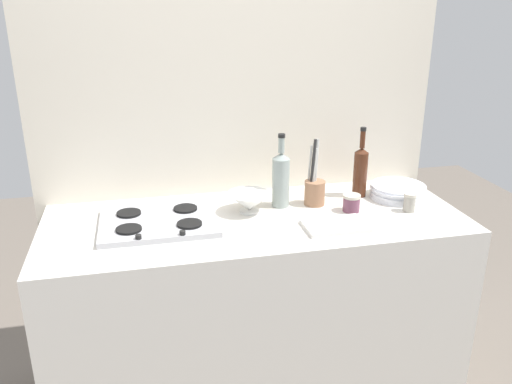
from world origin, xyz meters
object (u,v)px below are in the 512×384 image
at_px(utensil_crock, 314,190).
at_px(cutting_board, 335,226).
at_px(wine_bottle_leftmost, 281,178).
at_px(mixing_bowl, 249,202).
at_px(condiment_jar_front, 410,202).
at_px(condiment_jar_rear, 351,203).
at_px(stovetop_hob, 159,222).
at_px(wine_bottle_mid_left, 360,170).
at_px(plate_stack, 398,191).

height_order(utensil_crock, cutting_board, utensil_crock).
bearing_deg(wine_bottle_leftmost, utensil_crock, -5.92).
relative_size(wine_bottle_leftmost, mixing_bowl, 1.75).
bearing_deg(wine_bottle_leftmost, condiment_jar_front, -19.32).
bearing_deg(condiment_jar_rear, cutting_board, -130.80).
relative_size(stovetop_hob, cutting_board, 1.88).
height_order(mixing_bowl, condiment_jar_front, mixing_bowl).
bearing_deg(utensil_crock, wine_bottle_leftmost, 174.08).
xyz_separation_m(wine_bottle_mid_left, mixing_bowl, (-0.55, -0.08, -0.08)).
height_order(stovetop_hob, plate_stack, plate_stack).
bearing_deg(condiment_jar_rear, plate_stack, 21.40).
xyz_separation_m(mixing_bowl, utensil_crock, (0.31, 0.03, 0.02)).
bearing_deg(wine_bottle_leftmost, stovetop_hob, -170.30).
distance_m(stovetop_hob, mixing_bowl, 0.40).
bearing_deg(mixing_bowl, wine_bottle_leftmost, 15.39).
bearing_deg(stovetop_hob, wine_bottle_mid_left, 8.14).
height_order(wine_bottle_leftmost, cutting_board, wine_bottle_leftmost).
relative_size(wine_bottle_leftmost, condiment_jar_rear, 4.28).
relative_size(utensil_crock, cutting_board, 1.22).
relative_size(stovetop_hob, mixing_bowl, 2.51).
bearing_deg(wine_bottle_mid_left, mixing_bowl, -171.35).
distance_m(plate_stack, cutting_board, 0.49).
height_order(mixing_bowl, condiment_jar_rear, mixing_bowl).
distance_m(wine_bottle_leftmost, condiment_jar_front, 0.58).
xyz_separation_m(stovetop_hob, cutting_board, (0.71, -0.19, -0.00)).
xyz_separation_m(stovetop_hob, plate_stack, (1.12, 0.07, 0.02)).
distance_m(mixing_bowl, condiment_jar_front, 0.71).
bearing_deg(wine_bottle_mid_left, cutting_board, -126.63).
bearing_deg(condiment_jar_rear, mixing_bowl, 168.85).
height_order(wine_bottle_mid_left, cutting_board, wine_bottle_mid_left).
xyz_separation_m(wine_bottle_mid_left, condiment_jar_rear, (-0.11, -0.17, -0.09)).
bearing_deg(wine_bottle_mid_left, wine_bottle_leftmost, -174.04).
distance_m(wine_bottle_mid_left, condiment_jar_rear, 0.22).
relative_size(condiment_jar_front, cutting_board, 0.33).
bearing_deg(wine_bottle_mid_left, utensil_crock, -166.69).
bearing_deg(stovetop_hob, condiment_jar_front, -4.95).
xyz_separation_m(plate_stack, utensil_crock, (-0.41, 0.00, 0.04)).
xyz_separation_m(mixing_bowl, condiment_jar_rear, (0.44, -0.09, -0.01)).
height_order(stovetop_hob, utensil_crock, utensil_crock).
bearing_deg(plate_stack, wine_bottle_leftmost, 177.91).
xyz_separation_m(wine_bottle_mid_left, cutting_board, (-0.24, -0.32, -0.12)).
height_order(plate_stack, condiment_jar_front, condiment_jar_front).
xyz_separation_m(stovetop_hob, mixing_bowl, (0.40, 0.05, 0.04)).
height_order(plate_stack, wine_bottle_leftmost, wine_bottle_leftmost).
xyz_separation_m(plate_stack, cutting_board, (-0.41, -0.26, -0.02)).
height_order(stovetop_hob, condiment_jar_rear, condiment_jar_rear).
relative_size(plate_stack, condiment_jar_front, 3.14).
xyz_separation_m(wine_bottle_leftmost, cutting_board, (0.16, -0.28, -0.12)).
bearing_deg(cutting_board, wine_bottle_leftmost, 118.87).
xyz_separation_m(utensil_crock, condiment_jar_front, (0.38, -0.17, -0.03)).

